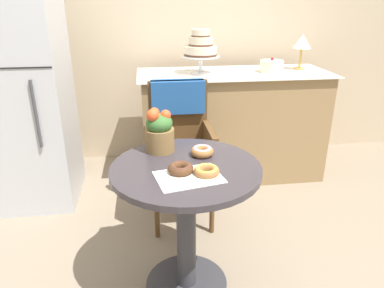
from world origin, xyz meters
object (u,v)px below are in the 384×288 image
Objects in this scene: tiered_cake_stand at (201,48)px; table_lamp at (302,43)px; donut_mid at (202,151)px; round_layer_cake at (272,66)px; refrigerator at (20,91)px; wicker_chair at (179,130)px; donut_front at (207,170)px; flower_vase at (159,131)px; donut_side at (181,168)px; cafe_table at (186,205)px.

tiered_cake_stand is 1.19× the size of table_lamp.
round_layer_cake reaches higher than donut_mid.
wicker_chair is at bearing -18.84° from refrigerator.
round_layer_cake is at bearing 60.82° from donut_front.
flower_vase is at bearing -136.93° from table_lamp.
donut_side is at bearing 163.99° from donut_front.
flower_vase reaches higher than donut_mid.
tiered_cake_stand is (0.30, 1.37, 0.36)m from donut_side.
refrigerator reaches higher than round_layer_cake.
refrigerator is (-1.09, 0.37, 0.21)m from wicker_chair.
cafe_table is 2.53× the size of table_lamp.
table_lamp is (1.03, 1.24, 0.37)m from donut_mid.
tiered_cake_stand is at bearing 77.48° from donut_side.
wicker_chair is 0.80m from donut_side.
wicker_chair is 0.83m from donut_front.
table_lamp is (1.12, 1.36, 0.61)m from cafe_table.
cafe_table is 6.15× the size of donut_front.
wicker_chair is 1.34m from table_lamp.
donut_front is at bearing -16.01° from donut_side.
cafe_table is 0.27m from donut_front.
wicker_chair is 0.56× the size of refrigerator.
cafe_table is 3.08× the size of flower_vase.
cafe_table is at bearing 130.12° from donut_front.
wicker_chair reaches higher than donut_mid.
donut_mid is 1.25m from tiered_cake_stand.
donut_front is 1.46m from tiered_cake_stand.
donut_side is 0.07× the size of refrigerator.
refrigerator reaches higher than donut_side.
round_layer_cake reaches higher than donut_side.
cafe_table is at bearing 64.84° from donut_side.
refrigerator is at bearing 136.36° from flower_vase.
refrigerator reaches higher than cafe_table.
donut_mid is at bearing -98.42° from tiered_cake_stand.
donut_side is 1.62m from round_layer_cake.
tiered_cake_stand is (0.38, 1.10, 0.27)m from flower_vase.
donut_side is at bearing -125.45° from donut_mid.
tiered_cake_stand is at bearing 70.73° from flower_vase.
flower_vase is 0.69× the size of tiered_cake_stand.
wicker_chair is at bearing 92.79° from donut_front.
round_layer_cake is at bearing 56.33° from cafe_table.
cafe_table is 3.83× the size of round_layer_cake.
donut_mid is at bearing 49.58° from cafe_table.
wicker_chair is at bearing -149.73° from table_lamp.
table_lamp is (1.04, 1.46, 0.38)m from donut_front.
donut_mid is at bearing 54.55° from donut_side.
donut_front is at bearing -119.18° from round_layer_cake.
donut_mid is 0.41× the size of table_lamp.
donut_mid is 0.62× the size of round_layer_cake.
table_lamp reaches higher than donut_front.
wicker_chair is at bearing -111.85° from tiered_cake_stand.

